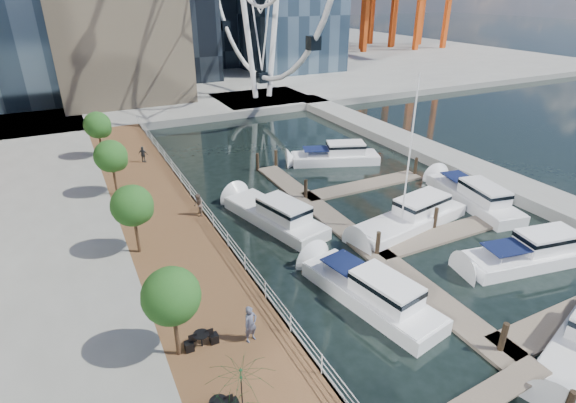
# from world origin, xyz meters

# --- Properties ---
(ground) EXTENTS (520.00, 520.00, 0.00)m
(ground) POSITION_xyz_m (0.00, 0.00, 0.00)
(ground) COLOR black
(ground) RESTS_ON ground
(boardwalk) EXTENTS (6.00, 60.00, 1.00)m
(boardwalk) POSITION_xyz_m (-9.00, 15.00, 0.50)
(boardwalk) COLOR brown
(boardwalk) RESTS_ON ground
(seawall) EXTENTS (0.25, 60.00, 1.00)m
(seawall) POSITION_xyz_m (-6.00, 15.00, 0.50)
(seawall) COLOR #595954
(seawall) RESTS_ON ground
(land_far) EXTENTS (200.00, 114.00, 1.00)m
(land_far) POSITION_xyz_m (0.00, 102.00, 0.50)
(land_far) COLOR gray
(land_far) RESTS_ON ground
(breakwater) EXTENTS (4.00, 60.00, 1.00)m
(breakwater) POSITION_xyz_m (20.00, 20.00, 0.50)
(breakwater) COLOR gray
(breakwater) RESTS_ON ground
(pier) EXTENTS (14.00, 12.00, 1.00)m
(pier) POSITION_xyz_m (14.00, 52.00, 0.50)
(pier) COLOR gray
(pier) RESTS_ON ground
(railing) EXTENTS (0.10, 60.00, 1.05)m
(railing) POSITION_xyz_m (-6.10, 15.00, 1.52)
(railing) COLOR white
(railing) RESTS_ON boardwalk
(floating_docks) EXTENTS (16.00, 34.00, 2.60)m
(floating_docks) POSITION_xyz_m (7.97, 9.98, 0.49)
(floating_docks) COLOR #6D6051
(floating_docks) RESTS_ON ground
(street_trees) EXTENTS (2.60, 42.60, 4.60)m
(street_trees) POSITION_xyz_m (-11.40, 14.00, 4.29)
(street_trees) COLOR #3F2B1C
(street_trees) RESTS_ON ground
(yacht_foreground) EXTENTS (10.34, 4.41, 2.15)m
(yacht_foreground) POSITION_xyz_m (11.34, 2.78, 0.00)
(yacht_foreground) COLOR white
(yacht_foreground) RESTS_ON ground
(pedestrian_near) EXTENTS (0.81, 0.64, 1.94)m
(pedestrian_near) POSITION_xyz_m (-8.06, 3.33, 1.97)
(pedestrian_near) COLOR slate
(pedestrian_near) RESTS_ON boardwalk
(pedestrian_mid) EXTENTS (0.86, 0.99, 1.73)m
(pedestrian_mid) POSITION_xyz_m (-6.50, 17.20, 1.87)
(pedestrian_mid) COLOR #7B6355
(pedestrian_mid) RESTS_ON boardwalk
(pedestrian_far) EXTENTS (0.97, 0.89, 1.60)m
(pedestrian_far) POSITION_xyz_m (-7.99, 30.66, 1.80)
(pedestrian_far) COLOR #2E343A
(pedestrian_far) RESTS_ON boardwalk
(moored_yachts) EXTENTS (21.21, 34.34, 11.50)m
(moored_yachts) POSITION_xyz_m (6.91, 10.22, 0.00)
(moored_yachts) COLOR white
(moored_yachts) RESTS_ON ground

